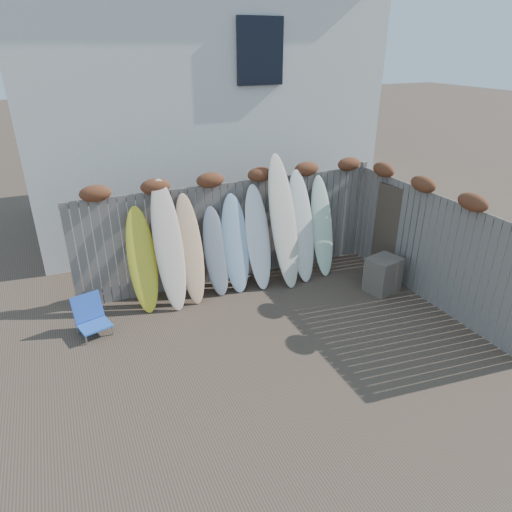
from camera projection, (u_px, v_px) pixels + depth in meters
name	position (u px, v px, depth m)	size (l,w,h in m)	color
ground	(286.00, 341.00, 7.35)	(80.00, 80.00, 0.00)	#493A2D
back_fence	(234.00, 223.00, 8.85)	(6.05, 0.28, 2.24)	slate
right_fence	(430.00, 241.00, 8.17)	(0.28, 4.40, 2.24)	slate
house	(190.00, 93.00, 11.56)	(8.50, 5.50, 6.33)	silver
beach_chair	(91.00, 316.00, 7.47)	(0.60, 0.62, 0.64)	blue
wooden_crate	(383.00, 275.00, 8.71)	(0.59, 0.49, 0.68)	#433B32
lattice_panel	(399.00, 235.00, 8.95)	(0.05, 1.24, 1.86)	brown
surfboard_0	(142.00, 260.00, 7.96)	(0.49, 0.07, 1.91)	yellow
surfboard_1	(169.00, 246.00, 7.99)	(0.51, 0.07, 2.35)	beige
surfboard_2	(190.00, 249.00, 8.22)	(0.45, 0.07, 2.04)	#E49980
surfboard_3	(216.00, 252.00, 8.52)	(0.46, 0.07, 1.71)	slate
surfboard_4	(235.00, 244.00, 8.62)	(0.51, 0.07, 1.90)	#A0BDD9
surfboard_5	(258.00, 238.00, 8.72)	(0.47, 0.07, 2.04)	white
surfboard_6	(284.00, 222.00, 8.72)	(0.54, 0.07, 2.60)	beige
surfboard_7	(301.00, 227.00, 8.98)	(0.51, 0.07, 2.23)	white
surfboard_8	(322.00, 226.00, 9.23)	(0.45, 0.07, 2.05)	silver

